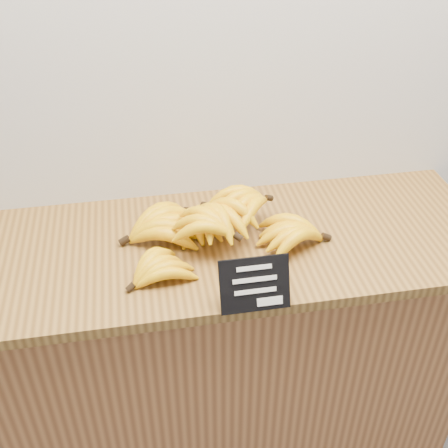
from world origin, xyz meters
The scene contains 4 objects.
counter centered at (-0.05, 2.75, 0.45)m, with size 1.39×0.50×0.90m, color #915A2F.
counter_top centered at (-0.05, 2.75, 0.92)m, with size 1.47×0.54×0.03m, color brown.
chalkboard_sign centered at (-0.01, 2.50, 0.99)m, with size 0.16×0.01×0.13m, color black.
banana_pile centered at (-0.07, 2.74, 0.98)m, with size 0.55×0.34×0.12m.
Camera 1 is at (-0.24, 1.58, 1.85)m, focal length 45.00 mm.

